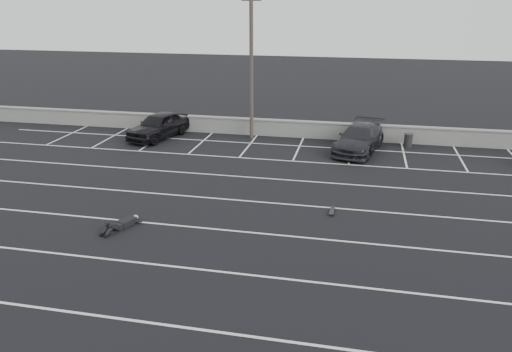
% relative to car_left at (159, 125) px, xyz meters
% --- Properties ---
extents(ground, '(120.00, 120.00, 0.00)m').
position_rel_car_left_xyz_m(ground, '(7.94, -12.00, -0.80)').
color(ground, black).
rests_on(ground, ground).
extents(seawall, '(50.00, 0.45, 1.06)m').
position_rel_car_left_xyz_m(seawall, '(7.94, 2.00, -0.26)').
color(seawall, gray).
rests_on(seawall, ground).
extents(stall_lines, '(36.00, 20.05, 0.01)m').
position_rel_car_left_xyz_m(stall_lines, '(7.86, -7.59, -0.80)').
color(stall_lines, silver).
rests_on(stall_lines, ground).
extents(car_left, '(3.13, 5.06, 1.61)m').
position_rel_car_left_xyz_m(car_left, '(0.00, 0.00, 0.00)').
color(car_left, black).
rests_on(car_left, ground).
extents(car_right, '(3.25, 5.51, 1.50)m').
position_rel_car_left_xyz_m(car_right, '(12.39, -0.30, -0.06)').
color(car_right, '#232328').
rests_on(car_right, ground).
extents(utility_pole, '(1.18, 0.24, 8.82)m').
position_rel_car_left_xyz_m(utility_pole, '(5.72, 1.20, 3.66)').
color(utility_pole, '#4C4238').
rests_on(utility_pole, ground).
extents(trash_bin, '(0.56, 0.56, 0.81)m').
position_rel_car_left_xyz_m(trash_bin, '(15.24, 1.10, -0.40)').
color(trash_bin, '#242427').
rests_on(trash_bin, ground).
extents(person, '(2.42, 2.96, 0.48)m').
position_rel_car_left_xyz_m(person, '(3.71, -12.36, -0.57)').
color(person, black).
rests_on(person, ground).
extents(skateboard, '(0.22, 0.72, 0.09)m').
position_rel_car_left_xyz_m(skateboard, '(11.48, -9.50, -0.74)').
color(skateboard, black).
rests_on(skateboard, ground).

